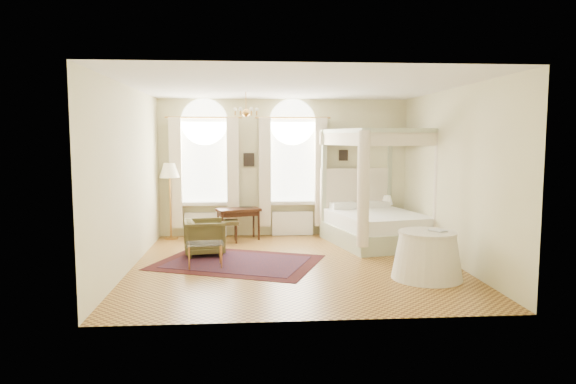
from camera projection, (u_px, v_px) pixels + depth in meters
name	position (u px, v px, depth m)	size (l,w,h in m)	color
ground	(295.00, 264.00, 9.65)	(6.00, 6.00, 0.00)	#AF7F32
room_walls	(295.00, 159.00, 9.44)	(6.00, 6.00, 6.00)	beige
window_left	(205.00, 175.00, 12.20)	(1.62, 0.27, 3.29)	white
window_right	(293.00, 175.00, 12.36)	(1.62, 0.27, 3.29)	white
chandelier	(246.00, 112.00, 10.47)	(0.51, 0.45, 0.50)	#C48D41
wall_pictures	(288.00, 158.00, 12.40)	(2.54, 0.03, 0.39)	black
canopy_bed	(377.00, 218.00, 11.46)	(2.39, 2.72, 2.56)	#AFB895
nightstand	(388.00, 224.00, 12.48)	(0.40, 0.36, 0.57)	black
nightstand_lamp	(387.00, 201.00, 12.51)	(0.27, 0.27, 0.40)	#C48D41
writing_desk	(238.00, 213.00, 11.93)	(1.09, 0.78, 0.74)	black
laptop	(247.00, 207.00, 12.06)	(0.32, 0.21, 0.03)	black
stool	(229.00, 224.00, 11.65)	(0.48, 0.48, 0.50)	#443C1D
armchair	(205.00, 237.00, 10.41)	(0.78, 0.80, 0.73)	#463F1E
coffee_table	(205.00, 245.00, 9.41)	(0.72, 0.54, 0.45)	white
floor_lamp	(170.00, 174.00, 11.96)	(0.46, 0.46, 1.79)	#C48D41
oriental_rug	(237.00, 262.00, 9.79)	(3.53, 3.05, 0.01)	#42100F
side_table	(427.00, 255.00, 8.65)	(1.18, 1.18, 0.81)	silver
book	(434.00, 231.00, 8.57)	(0.20, 0.27, 0.03)	black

